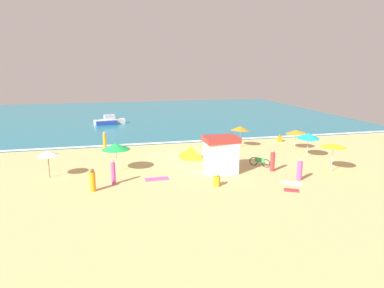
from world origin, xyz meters
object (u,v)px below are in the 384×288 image
at_px(beachgoer_6, 300,170).
at_px(beach_umbrella_3, 48,153).
at_px(beachgoer_5, 217,180).
at_px(small_boat_0, 110,121).
at_px(beachgoer_1, 93,181).
at_px(beachgoer_4, 105,142).
at_px(parked_bicycle, 260,162).
at_px(beachgoer_2, 273,161).
at_px(beach_umbrella_0, 116,146).
at_px(beachgoer_0, 280,139).
at_px(beach_umbrella_4, 296,132).
at_px(lifeguard_cabana, 221,154).
at_px(beach_tent, 191,152).
at_px(beach_umbrella_1, 333,145).
at_px(beachgoer_3, 113,173).
at_px(small_boat_1, 107,123).
at_px(beach_umbrella_2, 240,128).

bearing_deg(beachgoer_6, beach_umbrella_3, 164.77).
bearing_deg(beachgoer_5, small_boat_0, 104.39).
relative_size(beachgoer_1, beachgoer_4, 0.82).
relative_size(parked_bicycle, beachgoer_2, 0.77).
bearing_deg(beach_umbrella_0, beachgoer_4, 97.71).
relative_size(beachgoer_0, small_boat_0, 0.19).
xyz_separation_m(beach_umbrella_0, beachgoer_0, (17.74, 6.91, -1.69)).
height_order(beach_umbrella_0, beach_umbrella_4, beach_umbrella_0).
bearing_deg(small_boat_0, beachgoer_4, -91.99).
bearing_deg(lifeguard_cabana, beach_tent, 106.68).
bearing_deg(parked_bicycle, beach_tent, 143.53).
bearing_deg(beach_umbrella_1, beach_umbrella_3, 170.78).
xyz_separation_m(lifeguard_cabana, beachgoer_2, (4.09, -0.69, -0.62)).
distance_m(beach_tent, beachgoer_3, 8.74).
bearing_deg(small_boat_0, beachgoer_1, -92.67).
height_order(beachgoer_2, beachgoer_4, beachgoer_4).
bearing_deg(beach_tent, small_boat_0, 109.09).
xyz_separation_m(beachgoer_0, beachgoer_6, (-4.79, -12.23, 0.43)).
distance_m(beach_umbrella_1, beachgoer_1, 18.32).
height_order(lifeguard_cabana, beach_umbrella_0, lifeguard_cabana).
xyz_separation_m(beachgoer_0, beachgoer_4, (-18.70, 0.21, 0.57)).
bearing_deg(small_boat_1, beach_tent, -69.36).
bearing_deg(lifeguard_cabana, parked_bicycle, 11.68).
height_order(beach_umbrella_4, beach_tent, beach_umbrella_4).
xyz_separation_m(lifeguard_cabana, beachgoer_0, (9.80, 9.04, -1.13)).
bearing_deg(beach_umbrella_3, beach_tent, 13.50).
relative_size(parked_bicycle, beachgoer_0, 1.67).
xyz_separation_m(beach_umbrella_2, beach_umbrella_4, (5.00, -2.21, -0.15)).
relative_size(beachgoer_0, beachgoer_3, 0.46).
bearing_deg(small_boat_0, beachgoer_5, -75.61).
bearing_deg(beachgoer_5, beach_tent, 90.64).
height_order(beach_umbrella_3, beach_tent, beach_umbrella_3).
bearing_deg(beach_umbrella_4, beachgoer_1, -158.78).
distance_m(beachgoer_1, small_boat_0, 26.82).
distance_m(beach_umbrella_0, beach_umbrella_2, 13.68).
relative_size(beachgoer_0, beachgoer_2, 0.46).
bearing_deg(beach_umbrella_4, small_boat_1, 134.27).
height_order(beach_umbrella_3, beachgoer_3, beach_umbrella_3).
relative_size(beach_umbrella_0, beachgoer_5, 3.41).
xyz_separation_m(parked_bicycle, beachgoer_6, (1.33, -3.95, 0.39)).
bearing_deg(small_boat_0, parked_bicycle, -63.39).
xyz_separation_m(beachgoer_0, beachgoer_3, (-18.04, -9.92, 0.50)).
relative_size(beach_umbrella_0, beach_tent, 1.15).
bearing_deg(small_boat_1, beach_umbrella_2, -51.19).
relative_size(beachgoer_4, beachgoer_5, 2.08).
distance_m(parked_bicycle, beachgoer_2, 1.58).
bearing_deg(beach_umbrella_1, beachgoer_0, 83.99).
distance_m(beach_umbrella_4, beachgoer_4, 18.90).
distance_m(beach_umbrella_3, small_boat_0, 23.57).
bearing_deg(beach_tent, beach_umbrella_1, -32.12).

